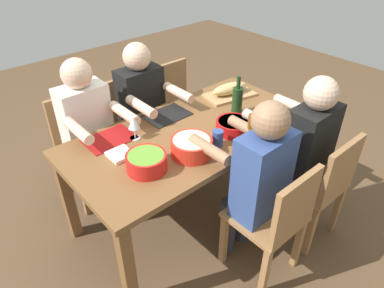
# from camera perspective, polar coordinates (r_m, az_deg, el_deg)

# --- Properties ---
(ground_plane) EXTENTS (8.00, 8.00, 0.00)m
(ground_plane) POSITION_cam_1_polar(r_m,az_deg,el_deg) (2.86, 0.00, -10.46)
(ground_plane) COLOR brown
(dining_table) EXTENTS (1.74, 0.88, 0.74)m
(dining_table) POSITION_cam_1_polar(r_m,az_deg,el_deg) (2.45, 0.00, 0.45)
(dining_table) COLOR brown
(dining_table) RESTS_ON ground_plane
(chair_far_center) EXTENTS (0.40, 0.40, 0.85)m
(chair_far_center) POSITION_cam_1_polar(r_m,az_deg,el_deg) (3.06, -9.45, 3.76)
(chair_far_center) COLOR #9E7044
(chair_far_center) RESTS_ON ground_plane
(diner_far_center) EXTENTS (0.41, 0.53, 1.20)m
(diner_far_center) POSITION_cam_1_polar(r_m,az_deg,el_deg) (2.82, -7.80, 6.12)
(diner_far_center) COLOR #2D2D38
(diner_far_center) RESTS_ON ground_plane
(chair_far_left) EXTENTS (0.40, 0.40, 0.85)m
(chair_far_left) POSITION_cam_1_polar(r_m,az_deg,el_deg) (2.88, -17.38, 0.45)
(chair_far_left) COLOR #9E7044
(chair_far_left) RESTS_ON ground_plane
(diner_far_left) EXTENTS (0.41, 0.53, 1.20)m
(diner_far_left) POSITION_cam_1_polar(r_m,az_deg,el_deg) (2.63, -16.39, 2.67)
(diner_far_left) COLOR #2D2D38
(diner_far_left) RESTS_ON ground_plane
(chair_near_right) EXTENTS (0.40, 0.40, 0.85)m
(chair_near_right) POSITION_cam_1_polar(r_m,az_deg,el_deg) (2.50, 20.27, -6.07)
(chair_near_right) COLOR #9E7044
(chair_near_right) RESTS_ON ground_plane
(diner_near_right) EXTENTS (0.41, 0.53, 1.20)m
(diner_near_right) POSITION_cam_1_polar(r_m,az_deg,el_deg) (2.44, 17.66, -0.21)
(diner_near_right) COLOR #2D2D38
(diner_near_right) RESTS_ON ground_plane
(chair_far_right) EXTENTS (0.40, 0.40, 0.85)m
(chair_far_right) POSITION_cam_1_polar(r_m,az_deg,el_deg) (3.30, -2.48, 6.60)
(chair_far_right) COLOR #9E7044
(chair_far_right) RESTS_ON ground_plane
(chair_near_center) EXTENTS (0.40, 0.40, 0.85)m
(chair_near_center) POSITION_cam_1_polar(r_m,az_deg,el_deg) (2.18, 13.62, -11.73)
(chair_near_center) COLOR #9E7044
(chair_near_center) RESTS_ON ground_plane
(diner_near_center) EXTENTS (0.41, 0.53, 1.20)m
(diner_near_center) POSITION_cam_1_polar(r_m,az_deg,el_deg) (2.11, 10.45, -5.10)
(diner_near_center) COLOR #2D2D38
(diner_near_center) RESTS_ON ground_plane
(serving_bowl_pasta) EXTENTS (0.26, 0.26, 0.11)m
(serving_bowl_pasta) POSITION_cam_1_polar(r_m,az_deg,el_deg) (2.13, -0.09, -0.32)
(serving_bowl_pasta) COLOR red
(serving_bowl_pasta) RESTS_ON dining_table
(serving_bowl_greens) EXTENTS (0.24, 0.24, 0.08)m
(serving_bowl_greens) POSITION_cam_1_polar(r_m,az_deg,el_deg) (2.38, 6.78, 3.02)
(serving_bowl_greens) COLOR red
(serving_bowl_greens) RESTS_ON dining_table
(serving_bowl_salad) EXTENTS (0.24, 0.24, 0.10)m
(serving_bowl_salad) POSITION_cam_1_polar(r_m,az_deg,el_deg) (2.03, -7.44, -2.78)
(serving_bowl_salad) COLOR red
(serving_bowl_salad) RESTS_ON dining_table
(cutting_board) EXTENTS (0.44, 0.30, 0.02)m
(cutting_board) POSITION_cam_1_polar(r_m,az_deg,el_deg) (2.87, 6.16, 7.96)
(cutting_board) COLOR tan
(cutting_board) RESTS_ON dining_table
(bread_loaf) EXTENTS (0.34, 0.17, 0.09)m
(bread_loaf) POSITION_cam_1_polar(r_m,az_deg,el_deg) (2.85, 6.23, 8.95)
(bread_loaf) COLOR tan
(bread_loaf) RESTS_ON cutting_board
(wine_bottle) EXTENTS (0.08, 0.08, 0.29)m
(wine_bottle) POSITION_cam_1_polar(r_m,az_deg,el_deg) (2.58, 7.38, 7.17)
(wine_bottle) COLOR #193819
(wine_bottle) RESTS_ON dining_table
(beer_bottle) EXTENTS (0.06, 0.06, 0.22)m
(beer_bottle) POSITION_cam_1_polar(r_m,az_deg,el_deg) (2.23, 9.71, 2.21)
(beer_bottle) COLOR brown
(beer_bottle) RESTS_ON dining_table
(wine_glass) EXTENTS (0.08, 0.08, 0.17)m
(wine_glass) POSITION_cam_1_polar(r_m,az_deg,el_deg) (2.29, -9.47, 3.33)
(wine_glass) COLOR silver
(wine_glass) RESTS_ON dining_table
(placemat_far_center) EXTENTS (0.32, 0.23, 0.01)m
(placemat_far_center) POSITION_cam_1_polar(r_m,az_deg,el_deg) (2.58, -4.09, 4.70)
(placemat_far_center) COLOR black
(placemat_far_center) RESTS_ON dining_table
(placemat_far_left) EXTENTS (0.32, 0.23, 0.01)m
(placemat_far_left) POSITION_cam_1_polar(r_m,az_deg,el_deg) (2.37, -13.25, 0.81)
(placemat_far_left) COLOR maroon
(placemat_far_left) RESTS_ON dining_table
(placemat_near_right) EXTENTS (0.32, 0.23, 0.01)m
(placemat_near_right) POSITION_cam_1_polar(r_m,az_deg,el_deg) (2.55, 12.34, 3.48)
(placemat_near_right) COLOR black
(placemat_near_right) RESTS_ON dining_table
(cup_near_center) EXTENTS (0.07, 0.07, 0.11)m
(cup_near_center) POSITION_cam_1_polar(r_m,az_deg,el_deg) (2.23, 4.21, 0.95)
(cup_near_center) COLOR #334C8C
(cup_near_center) RESTS_ON dining_table
(napkin_stack) EXTENTS (0.14, 0.14, 0.02)m
(napkin_stack) POSITION_cam_1_polar(r_m,az_deg,el_deg) (2.19, -11.61, -1.67)
(napkin_stack) COLOR white
(napkin_stack) RESTS_ON dining_table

